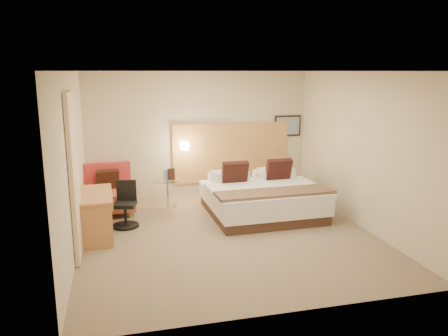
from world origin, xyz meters
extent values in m
cube|color=#786751|center=(0.00, 0.00, -0.01)|extent=(4.80, 5.00, 0.02)
cube|color=white|center=(0.00, 0.00, 2.71)|extent=(4.80, 5.00, 0.02)
cube|color=beige|center=(0.00, 2.51, 1.35)|extent=(4.80, 0.02, 2.70)
cube|color=beige|center=(0.00, -2.51, 1.35)|extent=(4.80, 0.02, 2.70)
cube|color=beige|center=(-2.41, 0.00, 1.35)|extent=(0.02, 5.00, 2.70)
cube|color=beige|center=(2.41, 0.00, 1.35)|extent=(0.02, 5.00, 2.70)
cube|color=tan|center=(0.70, 2.47, 0.95)|extent=(2.60, 0.04, 1.30)
cube|color=black|center=(2.02, 2.48, 1.50)|extent=(0.62, 0.03, 0.47)
cube|color=gray|center=(2.02, 2.46, 1.50)|extent=(0.54, 0.01, 0.39)
cylinder|color=white|center=(-0.35, 2.42, 1.15)|extent=(0.02, 0.12, 0.02)
cube|color=#FFEDC6|center=(-0.35, 2.36, 1.15)|extent=(0.15, 0.15, 0.15)
cube|color=beige|center=(-2.36, -0.25, 1.22)|extent=(0.06, 0.90, 2.42)
cylinder|color=#99C4ED|center=(-0.85, 1.82, 0.68)|extent=(0.07, 0.07, 0.21)
cylinder|color=#8AA9D6|center=(-0.79, 1.89, 0.68)|extent=(0.07, 0.07, 0.21)
cube|color=#351D16|center=(-0.72, 1.79, 0.69)|extent=(0.14, 0.07, 0.23)
cube|color=#402A20|center=(0.91, 0.96, 0.09)|extent=(2.01, 2.01, 0.18)
cube|color=white|center=(0.91, 0.96, 0.33)|extent=(2.07, 2.07, 0.30)
cube|color=white|center=(0.92, 0.68, 0.54)|extent=(2.12, 1.51, 0.10)
cube|color=white|center=(0.40, 1.69, 0.58)|extent=(0.72, 0.40, 0.18)
cube|color=white|center=(1.37, 1.72, 0.58)|extent=(0.72, 0.40, 0.18)
cube|color=white|center=(0.41, 1.43, 0.68)|extent=(0.72, 0.40, 0.18)
cube|color=white|center=(1.38, 1.46, 0.68)|extent=(0.72, 0.40, 0.18)
cube|color=black|center=(0.45, 1.23, 0.76)|extent=(0.51, 0.28, 0.52)
cube|color=black|center=(1.35, 1.25, 0.76)|extent=(0.51, 0.28, 0.52)
cube|color=#B55425|center=(0.93, 0.27, 0.61)|extent=(2.13, 0.61, 0.05)
cube|color=#A46A4D|center=(-2.27, 1.29, 0.06)|extent=(0.10, 0.10, 0.11)
cube|color=#A4834D|center=(-1.55, 1.35, 0.06)|extent=(0.10, 0.10, 0.11)
cube|color=#A88A4F|center=(-2.32, 1.92, 0.06)|extent=(0.10, 0.10, 0.11)
cube|color=#A0784B|center=(-1.60, 1.98, 0.06)|extent=(0.10, 0.10, 0.11)
cube|color=#B04F2F|center=(-1.94, 1.64, 0.28)|extent=(0.97, 0.87, 0.34)
cube|color=#BC3432|center=(-1.96, 1.96, 0.70)|extent=(0.91, 0.21, 0.51)
cube|color=black|center=(-1.95, 1.84, 0.62)|extent=(0.45, 0.25, 0.44)
cylinder|color=white|center=(-0.80, 1.80, 0.01)|extent=(0.41, 0.41, 0.02)
cylinder|color=silver|center=(-0.80, 1.80, 0.29)|extent=(0.05, 0.05, 0.54)
cylinder|color=silver|center=(-0.80, 1.80, 0.57)|extent=(0.60, 0.60, 0.01)
cube|color=#C37C4C|center=(-2.14, 0.46, 0.73)|extent=(0.60, 1.23, 0.04)
cube|color=#B67C47|center=(-2.12, -0.10, 0.36)|extent=(0.50, 0.06, 0.71)
cube|color=#B67D47|center=(-2.16, 1.03, 0.36)|extent=(0.50, 0.06, 0.71)
cube|color=tan|center=(-2.09, 0.47, 0.65)|extent=(0.49, 1.14, 0.10)
cylinder|color=black|center=(-1.66, 0.83, 0.03)|extent=(0.55, 0.55, 0.04)
cylinder|color=black|center=(-1.66, 0.83, 0.22)|extent=(0.06, 0.06, 0.35)
cube|color=black|center=(-1.66, 0.83, 0.41)|extent=(0.45, 0.45, 0.06)
cube|color=black|center=(-1.62, 0.99, 0.63)|extent=(0.35, 0.13, 0.37)
camera|label=1|loc=(-1.72, -6.71, 2.69)|focal=35.00mm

